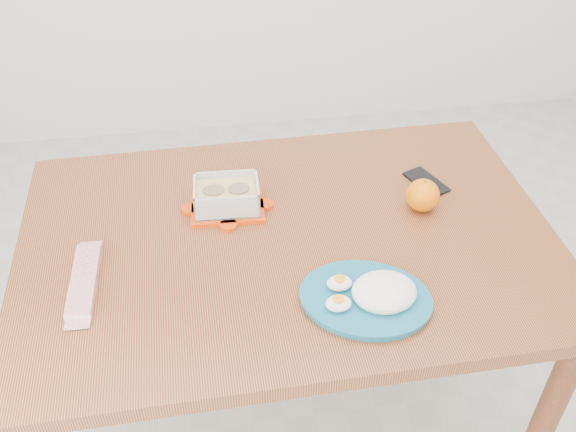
{
  "coord_description": "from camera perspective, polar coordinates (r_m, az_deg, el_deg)",
  "views": [
    {
      "loc": [
        -0.35,
        -1.12,
        1.76
      ],
      "look_at": [
        -0.18,
        0.01,
        0.81
      ],
      "focal_mm": 40.0,
      "sensor_mm": 36.0,
      "label": 1
    }
  ],
  "objects": [
    {
      "name": "food_container",
      "position": [
        1.58,
        -5.46,
        1.71
      ],
      "size": [
        0.19,
        0.14,
        0.08
      ],
      "rotation": [
        0.0,
        0.0,
        -0.04
      ],
      "color": "#EA3A07",
      "rests_on": "dining_table"
    },
    {
      "name": "dining_table",
      "position": [
        1.58,
        0.0,
        -4.25
      ],
      "size": [
        1.28,
        0.87,
        0.75
      ],
      "rotation": [
        0.0,
        0.0,
        0.02
      ],
      "color": "#97542A",
      "rests_on": "ground"
    },
    {
      "name": "smartphone",
      "position": [
        1.72,
        12.18,
        2.98
      ],
      "size": [
        0.1,
        0.14,
        0.01
      ],
      "primitive_type": "cube",
      "rotation": [
        0.0,
        0.0,
        0.39
      ],
      "color": "black",
      "rests_on": "dining_table"
    },
    {
      "name": "candy_bar",
      "position": [
        1.47,
        -17.67,
        -5.5
      ],
      "size": [
        0.06,
        0.22,
        0.02
      ],
      "primitive_type": "cube",
      "rotation": [
        0.0,
        0.0,
        1.54
      ],
      "color": "#BA0927",
      "rests_on": "dining_table"
    },
    {
      "name": "ground",
      "position": [
        2.11,
        5.11,
        -16.88
      ],
      "size": [
        3.5,
        3.5,
        0.0
      ],
      "primitive_type": "plane",
      "color": "#B7B7B2",
      "rests_on": "ground"
    },
    {
      "name": "orange_fruit",
      "position": [
        1.61,
        11.89,
        1.82
      ],
      "size": [
        0.08,
        0.08,
        0.08
      ],
      "primitive_type": "sphere",
      "color": "orange",
      "rests_on": "dining_table"
    },
    {
      "name": "rice_plate",
      "position": [
        1.36,
        7.44,
        -6.92
      ],
      "size": [
        0.35,
        0.35,
        0.07
      ],
      "rotation": [
        0.0,
        0.0,
        -0.33
      ],
      "color": "#186786",
      "rests_on": "dining_table"
    }
  ]
}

